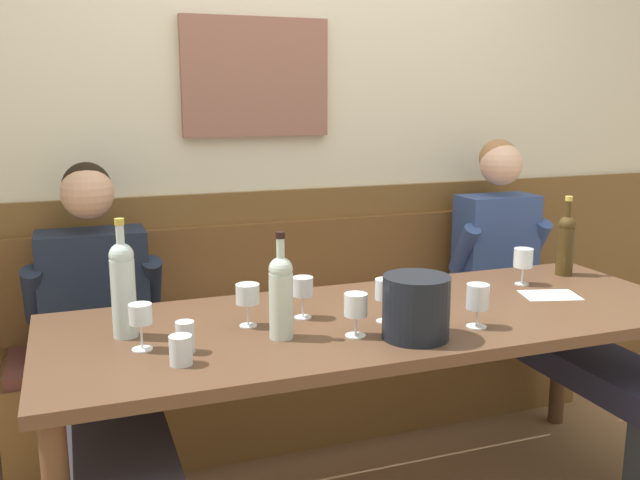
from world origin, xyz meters
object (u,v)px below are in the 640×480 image
wall_bench (313,368)px  wine_glass_mid_right (303,289)px  wine_glass_center_rear (478,298)px  water_tumbler_right (185,337)px  water_tumbler_left (181,350)px  wine_glass_near_bucket (356,307)px  wine_glass_left_end (141,317)px  person_center_left_seat (541,297)px  wine_glass_by_bottle (385,291)px  person_right_seat (101,355)px  wine_glass_center_front (248,296)px  ice_bucket (415,307)px  wine_glass_right_end (523,260)px  wine_bottle_green_tall (123,286)px  dining_table (381,336)px  wine_bottle_amber_mid (566,243)px  wine_bottle_clear_water (281,294)px

wall_bench → wine_glass_mid_right: 0.92m
wine_glass_center_rear → water_tumbler_right: 0.95m
wine_glass_mid_right → water_tumbler_left: (-0.46, -0.28, -0.06)m
wine_glass_near_bucket → wine_glass_left_end: bearing=170.4°
person_center_left_seat → wine_glass_by_bottle: person_center_left_seat is taller
wall_bench → person_right_seat: 1.06m
wine_glass_center_front → water_tumbler_right: wine_glass_center_front is taller
ice_bucket → wine_glass_right_end: bearing=30.5°
wine_bottle_green_tall → wine_glass_mid_right: bearing=-1.4°
wine_glass_right_end → wine_glass_center_front: size_ratio=1.04×
wall_bench → dining_table: wall_bench is taller
wall_bench → wine_glass_by_bottle: 0.98m
person_center_left_seat → wine_bottle_amber_mid: (0.03, -0.10, 0.27)m
water_tumbler_left → water_tumbler_right: (0.03, 0.09, 0.01)m
dining_table → wine_bottle_green_tall: size_ratio=6.03×
wall_bench → ice_bucket: 1.13m
wall_bench → wine_bottle_green_tall: 1.25m
water_tumbler_right → wall_bench: bearing=50.2°
person_right_seat → ice_bucket: 1.13m
wine_glass_left_end → wine_glass_near_bucket: size_ratio=1.02×
wine_bottle_green_tall → wine_bottle_clear_water: size_ratio=1.12×
wine_bottle_clear_water → wall_bench: bearing=64.3°
person_center_left_seat → wine_glass_center_front: person_center_left_seat is taller
dining_table → wine_glass_center_front: size_ratio=15.95×
wine_bottle_green_tall → wine_glass_right_end: bearing=3.3°
wall_bench → ice_bucket: size_ratio=12.25×
wine_glass_near_bucket → wine_glass_center_front: size_ratio=0.97×
wine_glass_near_bucket → water_tumbler_right: 0.54m
wine_glass_center_rear → person_right_seat: bearing=154.2°
wine_bottle_clear_water → wine_glass_center_rear: wine_bottle_clear_water is taller
wine_bottle_green_tall → wine_glass_mid_right: size_ratio=2.63×
wine_glass_center_rear → wine_glass_left_end: bearing=171.1°
dining_table → person_right_seat: 1.00m
wine_bottle_green_tall → wine_glass_by_bottle: (0.84, -0.15, -0.06)m
ice_bucket → wine_bottle_green_tall: bearing=159.0°
wine_bottle_amber_mid → wine_glass_left_end: bearing=-170.6°
dining_table → water_tumbler_left: size_ratio=26.94×
water_tumbler_right → wine_glass_by_bottle: bearing=4.7°
ice_bucket → wine_glass_center_rear: ice_bucket is taller
wall_bench → wine_glass_by_bottle: bearing=-91.5°
wine_glass_center_rear → wine_glass_center_front: (-0.71, 0.27, 0.00)m
dining_table → wine_glass_left_end: (-0.83, -0.06, 0.18)m
wine_bottle_green_tall → wine_glass_mid_right: wine_bottle_green_tall is taller
ice_bucket → wine_glass_left_end: 0.84m
ice_bucket → wine_glass_center_rear: (0.24, 0.02, -0.00)m
person_center_left_seat → wine_glass_right_end: size_ratio=8.71×
wine_glass_right_end → wine_glass_center_front: (-1.18, -0.13, 0.00)m
wine_bottle_clear_water → wine_glass_by_bottle: size_ratio=2.29×
dining_table → wine_glass_center_rear: (0.24, -0.23, 0.18)m
wine_bottle_green_tall → wine_glass_mid_right: 0.60m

